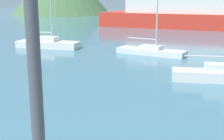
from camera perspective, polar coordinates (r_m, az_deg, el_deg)
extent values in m
cube|color=white|center=(32.97, -11.61, 4.60)|extent=(6.66, 2.35, 0.68)
cube|color=white|center=(32.89, -11.65, 5.60)|extent=(2.05, 1.47, 0.48)
cylinder|color=#BCBCC1|center=(33.27, -13.22, 6.75)|extent=(2.95, 0.29, 0.10)
cube|color=white|center=(20.60, 18.88, -1.04)|extent=(5.85, 2.46, 0.66)
cube|color=white|center=(20.47, 18.99, 0.47)|extent=(1.86, 1.31, 0.46)
cylinder|color=#BCBCC1|center=(20.21, 16.76, 2.41)|extent=(2.53, 0.56, 0.10)
cube|color=silver|center=(28.76, 7.14, 3.34)|extent=(6.57, 2.86, 0.49)
cube|color=silver|center=(28.70, 7.17, 4.16)|extent=(2.10, 1.52, 0.35)
cylinder|color=#BCBCC1|center=(28.16, 8.32, 12.36)|extent=(0.12, 0.12, 8.56)
cylinder|color=#BCBCC1|center=(28.98, 5.47, 5.75)|extent=(2.83, 0.64, 0.10)
cube|color=red|center=(54.80, 14.74, 8.74)|extent=(31.88, 10.30, 2.45)
cube|color=silver|center=(54.66, 14.94, 12.07)|extent=(22.39, 8.45, 3.92)
cone|color=#4C6647|center=(83.25, 16.71, 11.79)|extent=(42.97, 42.97, 7.52)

